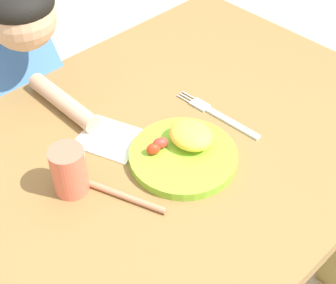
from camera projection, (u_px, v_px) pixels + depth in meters
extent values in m
cube|color=olive|center=(150.00, 156.00, 1.06)|extent=(1.22, 0.81, 0.04)
cube|color=olive|center=(202.00, 113.00, 1.73)|extent=(0.08, 0.08, 0.69)
cylinder|color=#8ACA33|center=(183.00, 156.00, 1.02)|extent=(0.22, 0.22, 0.02)
ellipsoid|color=yellow|center=(191.00, 135.00, 1.02)|extent=(0.08, 0.10, 0.04)
ellipsoid|color=red|center=(160.00, 143.00, 1.02)|extent=(0.04, 0.03, 0.02)
ellipsoid|color=red|center=(153.00, 149.00, 1.00)|extent=(0.04, 0.03, 0.02)
cube|color=silver|center=(232.00, 123.00, 1.11)|extent=(0.02, 0.15, 0.01)
cube|color=silver|center=(200.00, 105.00, 1.15)|extent=(0.03, 0.05, 0.01)
cylinder|color=silver|center=(189.00, 95.00, 1.18)|extent=(0.01, 0.04, 0.00)
cylinder|color=silver|center=(186.00, 97.00, 1.17)|extent=(0.01, 0.04, 0.00)
cylinder|color=silver|center=(184.00, 99.00, 1.17)|extent=(0.01, 0.04, 0.00)
cylinder|color=tan|center=(124.00, 196.00, 0.95)|extent=(0.08, 0.17, 0.01)
ellipsoid|color=tan|center=(73.00, 177.00, 0.98)|extent=(0.05, 0.06, 0.02)
cylinder|color=#EC6D53|center=(69.00, 170.00, 0.93)|extent=(0.07, 0.07, 0.10)
cube|color=#484561|center=(32.00, 174.00, 1.61)|extent=(0.21, 0.14, 0.56)
cube|color=#3F72BF|center=(20.00, 79.00, 1.27)|extent=(0.20, 0.29, 0.36)
sphere|color=#D8A884|center=(22.00, 16.00, 1.07)|extent=(0.15, 0.15, 0.15)
ellipsoid|color=black|center=(18.00, 2.00, 1.05)|extent=(0.15, 0.15, 0.08)
cylinder|color=#D8A884|center=(63.00, 102.00, 1.13)|extent=(0.04, 0.23, 0.04)
cube|color=white|center=(110.00, 139.00, 1.07)|extent=(0.15, 0.16, 0.00)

